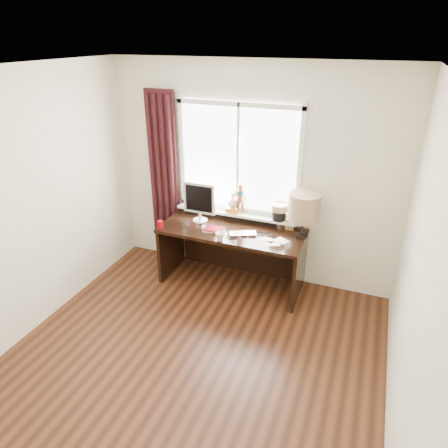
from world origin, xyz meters
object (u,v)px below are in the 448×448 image
at_px(mug, 220,236).
at_px(table_lamp, 304,207).
at_px(red_cup, 160,224).
at_px(laptop, 243,234).
at_px(monitor, 200,200).
at_px(desk, 234,244).

xyz_separation_m(mug, table_lamp, (0.83, 0.41, 0.31)).
height_order(mug, table_lamp, table_lamp).
bearing_deg(red_cup, laptop, 11.08).
relative_size(monitor, table_lamp, 0.94).
height_order(laptop, table_lamp, table_lamp).
xyz_separation_m(desk, monitor, (-0.45, -0.02, 0.52)).
height_order(laptop, red_cup, red_cup).
bearing_deg(monitor, laptop, -14.56).
relative_size(laptop, monitor, 0.62).
relative_size(mug, red_cup, 1.10).
bearing_deg(red_cup, desk, 24.43).
xyz_separation_m(laptop, red_cup, (-0.97, -0.19, 0.03)).
xyz_separation_m(laptop, desk, (-0.17, 0.17, -0.26)).
bearing_deg(desk, laptop, -46.55).
relative_size(mug, monitor, 0.21).
bearing_deg(mug, desk, 85.40).
height_order(laptop, desk, laptop).
distance_m(monitor, table_lamp, 1.25).
bearing_deg(laptop, desk, 108.71).
bearing_deg(mug, red_cup, 177.52).
bearing_deg(table_lamp, monitor, -178.69).
bearing_deg(table_lamp, desk, -179.08).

